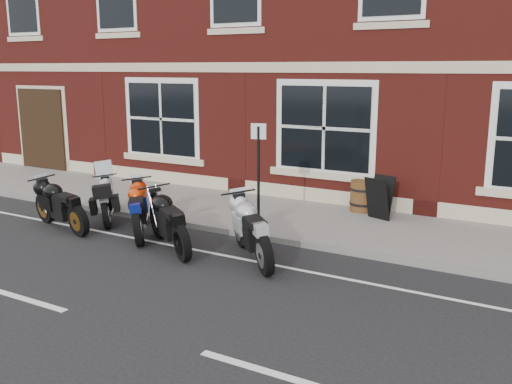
# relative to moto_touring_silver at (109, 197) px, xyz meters

# --- Properties ---
(ground) EXTENTS (80.00, 80.00, 0.00)m
(ground) POSITION_rel_moto_touring_silver_xyz_m (2.24, -1.02, -0.52)
(ground) COLOR black
(ground) RESTS_ON ground
(sidewalk) EXTENTS (30.00, 3.00, 0.12)m
(sidewalk) POSITION_rel_moto_touring_silver_xyz_m (2.24, 1.98, -0.46)
(sidewalk) COLOR slate
(sidewalk) RESTS_ON ground
(kerb) EXTENTS (30.00, 0.16, 0.12)m
(kerb) POSITION_rel_moto_touring_silver_xyz_m (2.24, 0.40, -0.46)
(kerb) COLOR slate
(kerb) RESTS_ON ground
(moto_touring_silver) EXTENTS (1.38, 1.53, 1.28)m
(moto_touring_silver) POSITION_rel_moto_touring_silver_xyz_m (0.00, 0.00, 0.00)
(moto_touring_silver) COLOR black
(moto_touring_silver) RESTS_ON ground
(moto_sport_red) EXTENTS (1.49, 1.81, 1.00)m
(moto_sport_red) POSITION_rel_moto_touring_silver_xyz_m (1.41, -0.50, 0.05)
(moto_sport_red) COLOR black
(moto_sport_red) RESTS_ON ground
(moto_sport_black) EXTENTS (2.13, 0.69, 0.97)m
(moto_sport_black) POSITION_rel_moto_touring_silver_xyz_m (-0.37, -1.04, 0.04)
(moto_sport_black) COLOR black
(moto_sport_black) RESTS_ON ground
(moto_sport_silver) EXTENTS (1.74, 1.71, 1.03)m
(moto_sport_silver) POSITION_rel_moto_touring_silver_xyz_m (4.21, -0.70, 0.07)
(moto_sport_silver) COLOR black
(moto_sport_silver) RESTS_ON ground
(moto_naked_black) EXTENTS (1.95, 1.42, 1.02)m
(moto_naked_black) POSITION_rel_moto_touring_silver_xyz_m (2.50, -0.94, 0.07)
(moto_naked_black) COLOR black
(moto_naked_black) RESTS_ON ground
(a_board_sign) EXTENTS (0.65, 0.54, 0.94)m
(a_board_sign) POSITION_rel_moto_touring_silver_xyz_m (5.40, 2.78, 0.07)
(a_board_sign) COLOR black
(a_board_sign) RESTS_ON sidewalk
(barrel_planter) EXTENTS (0.64, 0.64, 0.71)m
(barrel_planter) POSITION_rel_moto_touring_silver_xyz_m (4.87, 3.23, -0.04)
(barrel_planter) COLOR #552816
(barrel_planter) RESTS_ON sidewalk
(parking_sign) EXTENTS (0.31, 0.08, 2.20)m
(parking_sign) POSITION_rel_moto_touring_silver_xyz_m (3.61, 0.53, 0.87)
(parking_sign) COLOR black
(parking_sign) RESTS_ON sidewalk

